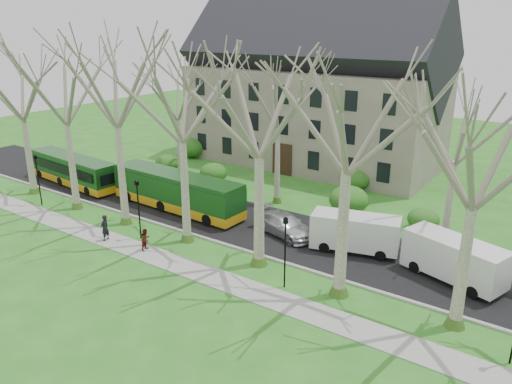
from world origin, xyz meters
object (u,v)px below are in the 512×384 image
van_a (355,233)px  sedan (285,225)px  van_b (454,260)px  pedestrian_b (146,239)px  bus_follow (177,191)px  pedestrian_a (105,228)px  bus_lead (73,170)px

van_a → sedan: bearing=169.3°
van_b → pedestrian_b: size_ratio=3.91×
bus_follow → pedestrian_a: bearing=-87.2°
van_b → bus_follow: bearing=-160.3°
pedestrian_b → van_b: bearing=-77.8°
pedestrian_b → pedestrian_a: bearing=88.5°
bus_follow → pedestrian_a: 7.43m
pedestrian_b → bus_follow: bearing=17.3°
bus_follow → sedan: (9.91, 0.61, -0.80)m
van_a → van_b: (6.46, -0.41, 0.04)m
bus_lead → pedestrian_b: bearing=-16.1°
van_b → pedestrian_b: (-18.02, -7.47, -0.54)m
bus_lead → bus_follow: bearing=8.0°
bus_follow → pedestrian_b: bearing=-60.4°
sedan → pedestrian_a: size_ratio=2.75×
bus_follow → sedan: size_ratio=2.40×
bus_follow → van_a: bus_follow is taller
bus_lead → bus_follow: bus_follow is taller
sedan → pedestrian_b: bearing=156.5°
bus_lead → pedestrian_a: 14.35m
van_b → pedestrian_a: 22.96m
sedan → van_a: van_a is taller
van_b → pedestrian_a: van_b is taller
bus_follow → pedestrian_b: size_ratio=8.19×
bus_follow → pedestrian_a: (0.11, -7.40, -0.61)m
bus_lead → pedestrian_a: (12.69, -6.68, -0.46)m
sedan → van_a: bearing=-69.0°
van_b → bus_lead: bearing=-159.7°
van_a → pedestrian_b: van_a is taller
bus_lead → van_a: (27.75, 1.73, -0.15)m
bus_lead → van_b: 34.23m
pedestrian_b → bus_lead: bearing=58.9°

